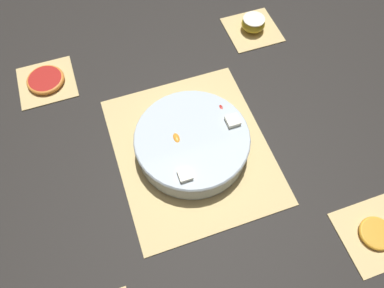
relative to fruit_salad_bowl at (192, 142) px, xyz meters
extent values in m
plane|color=black|center=(0.00, 0.00, -0.04)|extent=(6.00, 6.00, 0.00)
cube|color=#D6B775|center=(0.00, 0.00, -0.04)|extent=(0.41, 0.35, 0.01)
cube|color=#4C381E|center=(-0.14, 0.00, -0.03)|extent=(0.01, 0.34, 0.00)
cube|color=#4C381E|center=(-0.07, 0.00, -0.03)|extent=(0.01, 0.34, 0.00)
cube|color=#4C381E|center=(0.00, 0.00, -0.03)|extent=(0.01, 0.34, 0.00)
cube|color=#4C381E|center=(0.07, 0.00, -0.03)|extent=(0.01, 0.34, 0.00)
cube|color=#4C381E|center=(0.14, 0.00, -0.03)|extent=(0.01, 0.34, 0.00)
cube|color=#D6B775|center=(-0.32, -0.30, -0.04)|extent=(0.14, 0.14, 0.01)
cube|color=#4C381E|center=(-0.35, -0.30, -0.03)|extent=(0.00, 0.14, 0.00)
cube|color=#4C381E|center=(-0.32, -0.30, -0.03)|extent=(0.00, 0.14, 0.00)
cube|color=#4C381E|center=(-0.28, -0.30, -0.03)|extent=(0.00, 0.14, 0.00)
cube|color=#D6B775|center=(-0.32, 0.29, -0.04)|extent=(0.14, 0.14, 0.01)
cube|color=#4C381E|center=(-0.36, 0.29, -0.03)|extent=(0.00, 0.14, 0.00)
cube|color=#4C381E|center=(-0.33, 0.29, -0.03)|extent=(0.00, 0.14, 0.00)
cube|color=#4C381E|center=(-0.30, 0.29, -0.03)|extent=(0.00, 0.14, 0.00)
cube|color=#4C381E|center=(-0.27, 0.29, -0.03)|extent=(0.00, 0.14, 0.00)
cube|color=#D6B775|center=(0.32, 0.29, -0.04)|extent=(0.14, 0.14, 0.01)
cube|color=#4C381E|center=(0.28, 0.29, -0.03)|extent=(0.00, 0.14, 0.00)
cube|color=#4C381E|center=(0.32, 0.29, -0.03)|extent=(0.00, 0.14, 0.00)
cylinder|color=silver|center=(0.00, 0.00, 0.00)|extent=(0.26, 0.26, 0.06)
torus|color=silver|center=(0.00, 0.00, 0.02)|extent=(0.26, 0.26, 0.01)
cylinder|color=beige|center=(0.08, 0.05, 0.01)|extent=(0.03, 0.03, 0.01)
cylinder|color=beige|center=(-0.09, 0.03, 0.01)|extent=(0.03, 0.03, 0.01)
cylinder|color=beige|center=(0.06, -0.01, 0.00)|extent=(0.03, 0.03, 0.01)
cylinder|color=beige|center=(-0.02, 0.04, -0.01)|extent=(0.03, 0.03, 0.01)
cylinder|color=beige|center=(0.05, -0.09, 0.02)|extent=(0.03, 0.03, 0.01)
cylinder|color=beige|center=(-0.08, -0.02, -0.01)|extent=(0.03, 0.03, 0.01)
cylinder|color=beige|center=(0.04, 0.05, -0.01)|extent=(0.03, 0.03, 0.01)
cylinder|color=beige|center=(0.02, -0.05, 0.01)|extent=(0.02, 0.02, 0.01)
cylinder|color=beige|center=(0.04, -0.01, 0.02)|extent=(0.03, 0.03, 0.01)
cylinder|color=beige|center=(-0.05, -0.05, 0.00)|extent=(0.03, 0.03, 0.01)
cylinder|color=beige|center=(-0.04, -0.01, 0.01)|extent=(0.03, 0.03, 0.01)
cylinder|color=beige|center=(0.00, -0.10, -0.01)|extent=(0.03, 0.03, 0.01)
cube|color=white|center=(0.01, -0.04, -0.02)|extent=(0.03, 0.03, 0.03)
cube|color=white|center=(-0.09, 0.02, -0.02)|extent=(0.03, 0.03, 0.03)
cube|color=white|center=(0.00, 0.10, 0.02)|extent=(0.03, 0.03, 0.03)
cube|color=white|center=(0.09, -0.05, -0.02)|extent=(0.03, 0.03, 0.03)
cube|color=white|center=(0.09, -0.05, 0.02)|extent=(0.03, 0.03, 0.03)
cube|color=white|center=(-0.05, 0.06, -0.02)|extent=(0.03, 0.03, 0.03)
ellipsoid|color=#B2231E|center=(-0.05, 0.09, 0.02)|extent=(0.03, 0.01, 0.01)
ellipsoid|color=orange|center=(0.03, -0.08, -0.01)|extent=(0.03, 0.02, 0.01)
ellipsoid|color=orange|center=(-0.01, -0.03, 0.02)|extent=(0.03, 0.02, 0.01)
ellipsoid|color=orange|center=(-0.09, -0.01, 0.00)|extent=(0.03, 0.02, 0.01)
ellipsoid|color=orange|center=(-0.06, 0.02, 0.01)|extent=(0.03, 0.02, 0.01)
ellipsoid|color=orange|center=(-0.08, -0.07, -0.01)|extent=(0.03, 0.02, 0.01)
ellipsoid|color=orange|center=(0.08, -0.01, 0.01)|extent=(0.03, 0.02, 0.01)
ellipsoid|color=orange|center=(0.04, 0.09, 0.01)|extent=(0.03, 0.01, 0.01)
ellipsoid|color=#B2231E|center=(-0.06, -0.01, 0.01)|extent=(0.03, 0.02, 0.01)
ellipsoid|color=gold|center=(-0.32, 0.29, -0.01)|extent=(0.07, 0.07, 0.04)
cylinder|color=white|center=(-0.32, 0.29, 0.00)|extent=(0.06, 0.06, 0.00)
cylinder|color=orange|center=(0.32, 0.29, -0.03)|extent=(0.06, 0.06, 0.01)
torus|color=#F4A82D|center=(0.32, 0.29, -0.03)|extent=(0.07, 0.07, 0.01)
cylinder|color=#B2231E|center=(-0.32, -0.30, -0.03)|extent=(0.09, 0.09, 0.01)
torus|color=orange|center=(-0.32, -0.30, -0.03)|extent=(0.10, 0.10, 0.01)
camera|label=1|loc=(0.41, -0.14, 0.74)|focal=35.00mm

